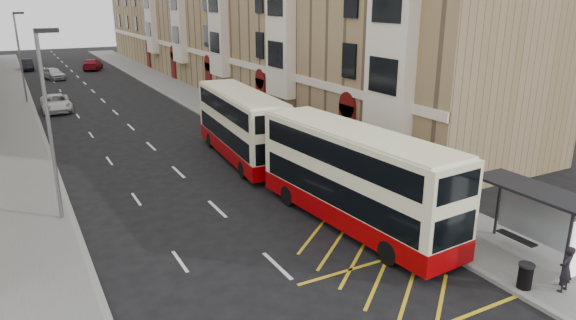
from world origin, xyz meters
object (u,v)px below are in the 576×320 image
double_decker_front (354,178)px  litter_bin (525,275)px  bus_shelter (544,210)px  street_lamp_far (20,52)px  car_dark (27,65)px  pedestrian_far (459,208)px  double_decker_rear (241,125)px  white_van (56,103)px  car_red (93,64)px  pedestrian_mid (459,188)px  street_lamp_near (49,117)px  pedestrian_near (566,269)px  car_silver (53,74)px

double_decker_front → litter_bin: size_ratio=12.31×
bus_shelter → double_decker_front: size_ratio=0.40×
litter_bin → street_lamp_far: bearing=106.3°
litter_bin → car_dark: 69.95m
car_dark → pedestrian_far: bearing=-79.3°
double_decker_rear → white_van: bearing=117.4°
street_lamp_far → pedestrian_far: (14.19, -39.04, -3.58)m
car_red → pedestrian_mid: bearing=113.8°
street_lamp_near → car_dark: bearing=88.8°
pedestrian_mid → car_dark: bearing=113.3°
litter_bin → car_dark: bearing=99.5°
pedestrian_near → double_decker_rear: bearing=-91.2°
street_lamp_near → street_lamp_far: same height
street_lamp_near → litter_bin: size_ratio=9.25×
litter_bin → pedestrian_far: 4.64m
white_van → double_decker_rear: bearing=-66.6°
street_lamp_far → car_red: size_ratio=1.56×
car_red → double_decker_rear: bearing=108.9°
double_decker_front → car_silver: bearing=93.8°
white_van → car_red: car_red is taller
street_lamp_far → pedestrian_far: size_ratio=4.44×
double_decker_front → litter_bin: (1.93, -6.98, -1.54)m
pedestrian_mid → white_van: size_ratio=0.38×
double_decker_rear → pedestrian_near: 18.97m
white_van → double_decker_front: bearing=-73.5°
pedestrian_near → car_silver: pedestrian_near is taller
litter_bin → pedestrian_far: size_ratio=0.48×
white_van → car_dark: car_dark is taller
street_lamp_near → pedestrian_far: bearing=-32.5°
pedestrian_mid → street_lamp_far: bearing=123.2°
car_dark → bus_shelter: bearing=-79.4°
car_dark → street_lamp_near: bearing=-91.9°
street_lamp_far → pedestrian_near: size_ratio=5.03×
double_decker_rear → bus_shelter: bearing=-71.0°
pedestrian_far → car_dark: pedestrian_far is taller
white_van → car_dark: size_ratio=1.12×
street_lamp_far → pedestrian_near: 46.34m
pedestrian_near → car_silver: size_ratio=0.38×
car_dark → car_red: 8.77m
bus_shelter → pedestrian_mid: bearing=76.3°
bus_shelter → street_lamp_near: (-14.69, 12.39, 2.50)m
car_red → white_van: bearing=92.6°
litter_bin → car_red: (-3.61, 65.27, 0.15)m
car_dark → pedestrian_mid: bearing=-77.5°
street_lamp_far → car_dark: street_lamp_far is taller
pedestrian_mid → car_red: pedestrian_mid is taller
double_decker_front → double_decker_rear: double_decker_front is taller
bus_shelter → car_dark: size_ratio=0.95×
bus_shelter → pedestrian_far: 3.56m
street_lamp_near → double_decker_front: 12.79m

